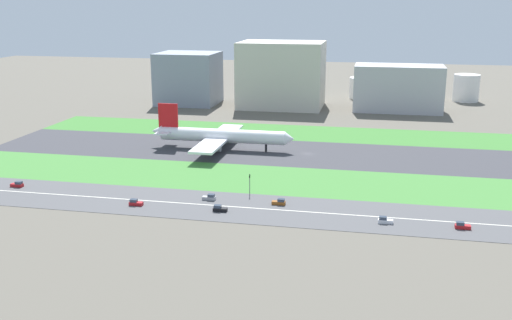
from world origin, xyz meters
TOP-DOWN VIEW (x-y plane):
  - ground_plane at (0.00, 0.00)m, footprint 800.00×800.00m
  - runway at (0.00, 0.00)m, footprint 280.00×46.00m
  - grass_median_north at (0.00, 41.00)m, footprint 280.00×36.00m
  - grass_median_south at (0.00, -41.00)m, footprint 280.00×36.00m
  - highway at (0.00, -73.00)m, footprint 280.00×28.00m
  - highway_centerline at (0.00, -73.00)m, footprint 266.00×0.50m
  - airliner at (-39.40, 0.00)m, footprint 65.00×56.00m
  - car_3 at (54.51, -78.00)m, footprint 4.40×1.80m
  - car_5 at (-0.88, -68.00)m, footprint 4.40×1.80m
  - car_6 at (-24.33, -68.00)m, footprint 4.40×1.80m
  - car_4 at (-95.15, -68.00)m, footprint 4.40×1.80m
  - car_1 at (32.57, -78.00)m, footprint 4.40×1.80m
  - car_0 at (-46.33, -78.00)m, footprint 4.40×1.80m
  - car_2 at (-18.26, -78.00)m, footprint 4.40×1.80m
  - traffic_light at (-12.43, -60.01)m, footprint 0.36×0.50m
  - terminal_building at (-90.00, 114.00)m, footprint 37.09×33.19m
  - hangar_building at (-29.98, 114.00)m, footprint 50.87×37.73m
  - office_tower at (40.27, 114.00)m, footprint 51.55×25.29m
  - fuel_tank_west at (20.71, 159.00)m, footprint 22.56×22.56m
  - fuel_tank_centre at (50.80, 159.00)m, footprint 21.69×21.69m
  - fuel_tank_east at (85.04, 159.00)m, footprint 16.54×16.54m

SIDE VIEW (x-z plane):
  - ground_plane at x=0.00m, z-range 0.00..0.00m
  - runway at x=0.00m, z-range 0.00..0.10m
  - grass_median_north at x=0.00m, z-range 0.00..0.10m
  - grass_median_south at x=0.00m, z-range 0.00..0.10m
  - highway at x=0.00m, z-range 0.00..0.10m
  - highway_centerline at x=0.00m, z-range 0.10..0.11m
  - car_3 at x=54.51m, z-range -0.08..1.92m
  - car_5 at x=-0.88m, z-range -0.08..1.92m
  - car_6 at x=-24.33m, z-range -0.08..1.92m
  - car_4 at x=-95.15m, z-range -0.08..1.92m
  - car_1 at x=32.57m, z-range -0.08..1.92m
  - car_0 at x=-46.33m, z-range -0.08..1.92m
  - car_2 at x=-18.26m, z-range -0.08..1.92m
  - traffic_light at x=-12.43m, z-range 0.69..7.89m
  - airliner at x=-39.40m, z-range -3.62..16.08m
  - fuel_tank_centre at x=50.80m, z-range 0.00..13.07m
  - fuel_tank_west at x=20.71m, z-range 0.00..13.91m
  - fuel_tank_east at x=85.04m, z-range 0.00..17.57m
  - office_tower at x=40.27m, z-range 0.00..27.23m
  - terminal_building at x=-90.00m, z-range 0.00..32.35m
  - hangar_building at x=-29.98m, z-range 0.00..39.91m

